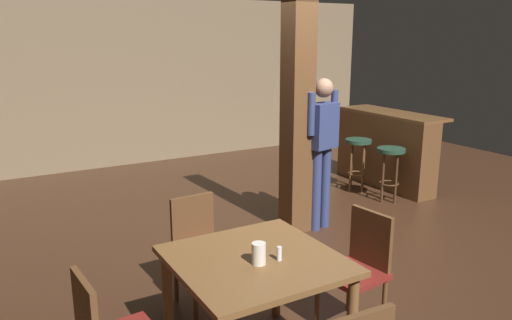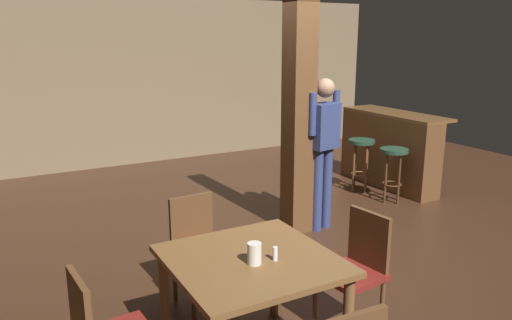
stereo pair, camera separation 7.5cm
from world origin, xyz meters
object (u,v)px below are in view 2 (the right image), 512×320
(chair_east, at_px, (357,265))
(salt_shaker, at_px, (275,254))
(chair_north, at_px, (198,245))
(napkin_cup, at_px, (254,253))
(bar_stool_mid, at_px, (361,152))
(standing_person, at_px, (323,143))
(bar_counter, at_px, (389,149))
(bar_stool_near, at_px, (393,162))
(dining_table, at_px, (251,274))

(chair_east, bearing_deg, salt_shaker, -171.22)
(chair_north, distance_m, napkin_cup, 1.07)
(napkin_cup, bearing_deg, bar_stool_mid, 40.38)
(standing_person, distance_m, bar_stool_mid, 1.65)
(chair_east, bearing_deg, bar_counter, 43.19)
(standing_person, bearing_deg, salt_shaker, -133.14)
(bar_stool_near, height_order, bar_stool_mid, bar_stool_mid)
(dining_table, bearing_deg, chair_east, 0.86)
(chair_east, relative_size, napkin_cup, 6.43)
(napkin_cup, xyz_separation_m, bar_stool_near, (3.29, 2.17, -0.29))
(standing_person, relative_size, bar_counter, 1.02)
(bar_counter, distance_m, bar_stool_mid, 0.54)
(chair_north, bearing_deg, bar_counter, 25.11)
(napkin_cup, height_order, bar_counter, bar_counter)
(chair_north, relative_size, bar_stool_near, 1.22)
(chair_north, xyz_separation_m, salt_shaker, (0.11, -1.03, 0.32))
(dining_table, height_order, bar_stool_mid, dining_table)
(chair_north, xyz_separation_m, napkin_cup, (-0.03, -1.01, 0.34))
(chair_north, height_order, standing_person, standing_person)
(salt_shaker, xyz_separation_m, bar_stool_mid, (3.08, 2.76, -0.25))
(standing_person, bearing_deg, bar_stool_near, 13.07)
(chair_east, xyz_separation_m, bar_stool_mid, (2.29, 2.64, 0.06))
(bar_counter, bearing_deg, bar_stool_near, -128.78)
(dining_table, bearing_deg, bar_counter, 35.58)
(chair_east, xyz_separation_m, napkin_cup, (-0.93, -0.10, 0.34))
(bar_stool_near, bearing_deg, chair_east, -138.71)
(salt_shaker, height_order, bar_counter, bar_counter)
(standing_person, relative_size, bar_stool_near, 2.37)
(napkin_cup, height_order, bar_stool_near, napkin_cup)
(chair_north, bearing_deg, bar_stool_mid, 28.45)
(chair_north, xyz_separation_m, bar_stool_mid, (3.19, 1.73, 0.06))
(salt_shaker, xyz_separation_m, bar_stool_near, (3.15, 2.20, -0.27))
(chair_east, height_order, napkin_cup, napkin_cup)
(bar_counter, bearing_deg, standing_person, -154.08)
(chair_north, height_order, bar_stool_mid, chair_north)
(chair_north, relative_size, bar_counter, 0.53)
(dining_table, height_order, standing_person, standing_person)
(napkin_cup, distance_m, bar_counter, 4.67)
(standing_person, bearing_deg, chair_east, -118.87)
(salt_shaker, bearing_deg, chair_north, 95.83)
(chair_east, bearing_deg, bar_stool_mid, 49.02)
(napkin_cup, relative_size, standing_person, 0.08)
(dining_table, relative_size, bar_stool_near, 1.42)
(salt_shaker, bearing_deg, bar_stool_mid, 41.85)
(chair_east, bearing_deg, dining_table, -179.14)
(napkin_cup, relative_size, bar_stool_mid, 0.18)
(standing_person, height_order, bar_stool_mid, standing_person)
(standing_person, xyz_separation_m, bar_counter, (1.87, 0.91, -0.45))
(standing_person, bearing_deg, bar_counter, 25.92)
(salt_shaker, relative_size, bar_counter, 0.05)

